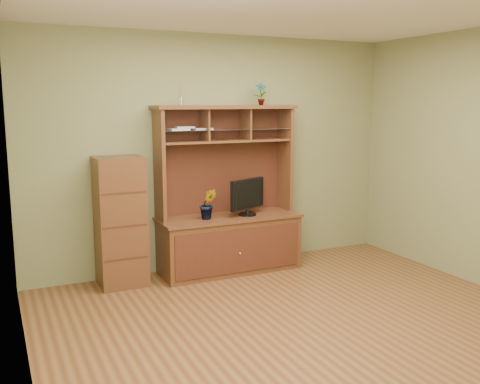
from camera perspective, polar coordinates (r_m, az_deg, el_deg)
room at (r=4.51m, az=7.36°, el=2.01°), size 4.54×4.04×2.74m
media_hutch at (r=6.17m, az=-1.25°, el=-3.67°), size 1.66×0.61×1.90m
monitor at (r=6.11m, az=0.81°, el=-0.45°), size 0.50×0.25×0.42m
orchid_plant at (r=5.93m, az=-3.43°, el=-1.29°), size 0.22×0.20×0.34m
top_plant at (r=6.27m, az=2.23°, el=10.42°), size 0.15×0.11×0.26m
reed_diffuser at (r=5.89m, az=-6.28°, el=10.15°), size 0.05×0.05×0.26m
magazines at (r=5.92m, az=-5.57°, el=6.75°), size 0.49×0.17×0.04m
side_cabinet at (r=5.79m, az=-12.62°, el=-3.12°), size 0.49×0.45×1.38m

